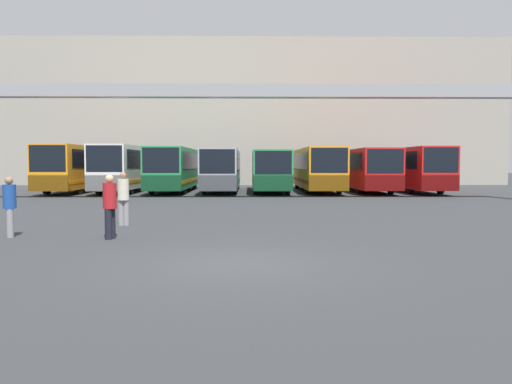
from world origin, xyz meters
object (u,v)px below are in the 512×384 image
object	(u,v)px
bus_slot_6	(364,167)
pedestrian_near_center	(10,205)
bus_slot_1	(125,166)
pedestrian_near_right	(110,205)
bus_slot_2	(175,167)
bus_slot_7	(410,167)
bus_slot_0	(78,166)
bus_slot_3	(222,168)
bus_slot_5	(316,167)
bus_slot_4	(270,168)
pedestrian_mid_left	(123,197)

from	to	relation	value
bus_slot_6	pedestrian_near_center	bearing A→B (deg)	-123.86
bus_slot_1	pedestrian_near_right	bearing A→B (deg)	-77.18
bus_slot_2	bus_slot_7	distance (m)	17.64
bus_slot_0	pedestrian_near_right	world-z (taller)	bus_slot_0
bus_slot_2	pedestrian_near_center	xyz separation A→B (m)	(-1.27, -22.92, -0.93)
bus_slot_6	bus_slot_7	bearing A→B (deg)	5.37
pedestrian_near_center	bus_slot_7	bearing A→B (deg)	-63.62
bus_slot_0	bus_slot_6	size ratio (longest dim) A/B	0.97
bus_slot_6	pedestrian_near_center	size ratio (longest dim) A/B	6.80
bus_slot_2	bus_slot_7	world-z (taller)	bus_slot_7
bus_slot_3	bus_slot_5	world-z (taller)	bus_slot_5
bus_slot_0	bus_slot_1	world-z (taller)	bus_slot_0
bus_slot_1	bus_slot_5	world-z (taller)	bus_slot_1
bus_slot_1	bus_slot_3	xyz separation A→B (m)	(7.06, 0.82, -0.13)
bus_slot_3	bus_slot_4	size ratio (longest dim) A/B	1.15
bus_slot_4	bus_slot_5	bearing A→B (deg)	11.74
bus_slot_4	bus_slot_6	world-z (taller)	bus_slot_6
bus_slot_0	pedestrian_near_right	bearing A→B (deg)	-69.34
bus_slot_7	pedestrian_mid_left	distance (m)	26.32
bus_slot_7	bus_slot_5	bearing A→B (deg)	-179.38
bus_slot_3	pedestrian_mid_left	xyz separation A→B (m)	(-2.25, -20.61, -0.82)
bus_slot_1	pedestrian_near_right	world-z (taller)	bus_slot_1
pedestrian_near_right	pedestrian_mid_left	world-z (taller)	pedestrian_mid_left
bus_slot_5	pedestrian_near_center	bearing A→B (deg)	-117.08
bus_slot_1	bus_slot_2	bearing A→B (deg)	7.41
pedestrian_near_right	bus_slot_7	bearing A→B (deg)	-15.64
bus_slot_1	bus_slot_2	distance (m)	3.56
bus_slot_2	pedestrian_mid_left	world-z (taller)	bus_slot_2
pedestrian_near_right	pedestrian_near_center	size ratio (longest dim) A/B	1.04
bus_slot_7	pedestrian_near_right	distance (m)	28.56
pedestrian_near_right	pedestrian_mid_left	size ratio (longest dim) A/B	0.99
bus_slot_5	bus_slot_0	bearing A→B (deg)	-178.59
bus_slot_0	bus_slot_2	size ratio (longest dim) A/B	0.97
bus_slot_3	bus_slot_6	size ratio (longest dim) A/B	1.06
bus_slot_1	pedestrian_near_center	world-z (taller)	bus_slot_1
pedestrian_mid_left	bus_slot_1	bearing A→B (deg)	93.53
bus_slot_0	bus_slot_6	bearing A→B (deg)	0.48
bus_slot_4	bus_slot_5	size ratio (longest dim) A/B	0.88
pedestrian_near_center	bus_slot_0	bearing A→B (deg)	-10.25
bus_slot_0	pedestrian_near_center	distance (m)	23.50
bus_slot_0	bus_slot_7	bearing A→B (deg)	1.18
bus_slot_5	bus_slot_2	bearing A→B (deg)	-178.55
bus_slot_3	bus_slot_5	size ratio (longest dim) A/B	1.01
pedestrian_near_right	bus_slot_3	bearing A→B (deg)	13.90
bus_slot_5	pedestrian_mid_left	world-z (taller)	bus_slot_5
bus_slot_0	bus_slot_4	bearing A→B (deg)	-1.21
bus_slot_5	bus_slot_4	bearing A→B (deg)	-168.26
pedestrian_near_center	bus_slot_3	bearing A→B (deg)	-36.16
bus_slot_3	pedestrian_near_center	bearing A→B (deg)	-101.65
bus_slot_1	pedestrian_mid_left	world-z (taller)	bus_slot_1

